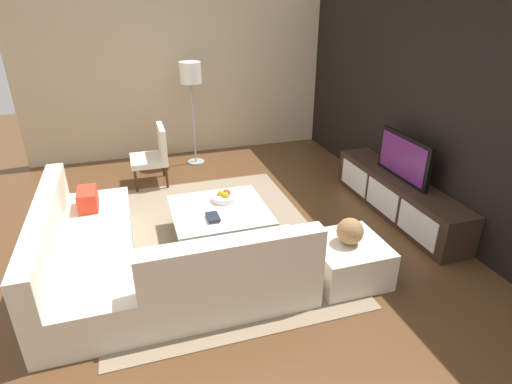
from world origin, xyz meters
name	(u,v)px	position (x,y,z in m)	size (l,w,h in m)	color
ground_plane	(214,243)	(0.00, 0.00, 0.00)	(14.00, 14.00, 0.00)	brown
feature_wall_back	(434,105)	(0.00, 2.70, 1.40)	(6.40, 0.12, 2.80)	black
side_wall_left	(181,72)	(-3.20, 0.20, 1.40)	(0.12, 5.20, 2.80)	beige
area_rug	(212,238)	(-0.10, 0.00, 0.01)	(3.29, 2.44, 0.01)	gray
media_console	(397,196)	(0.00, 2.40, 0.25)	(2.29, 0.46, 0.50)	#332319
television	(404,157)	(0.00, 2.40, 0.78)	(0.96, 0.06, 0.55)	black
sectional_couch	(138,260)	(0.52, -0.84, 0.28)	(2.33, 2.43, 0.81)	beige
coffee_table	(220,223)	(-0.10, 0.10, 0.20)	(1.03, 1.07, 0.38)	#332319
accent_chair_near	(155,152)	(-1.92, -0.45, 0.49)	(0.56, 0.52, 0.87)	#332319
floor_lamp	(191,79)	(-2.58, 0.25, 1.39)	(0.33, 0.33, 1.64)	#A5A5AA
ottoman	(347,260)	(1.01, 1.13, 0.20)	(0.70, 0.70, 0.40)	beige
fruit_bowl	(224,197)	(-0.28, 0.20, 0.43)	(0.28, 0.28, 0.13)	silver
decorative_ball	(350,231)	(1.01, 1.13, 0.53)	(0.26, 0.26, 0.26)	#997247
book_stack	(213,217)	(0.12, -0.02, 0.40)	(0.22, 0.13, 0.04)	#CCB78C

